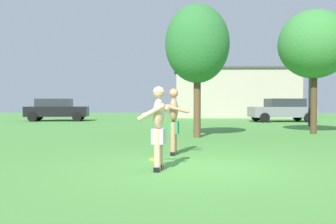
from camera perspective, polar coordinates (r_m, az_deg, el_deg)
The scene contains 10 objects.
ground_plane at distance 8.11m, azimuth 4.19°, elevation -8.15°, with size 80.00×80.00×0.00m, color #4C8E3D.
player_near at distance 9.93m, azimuth 0.89°, elevation -1.17°, with size 0.64×0.55×1.70m.
player_in_gray at distance 7.68m, azimuth -1.44°, elevation -1.79°, with size 0.62×0.65×1.68m.
frisbee at distance 9.15m, azimuth -1.89°, elevation -6.96°, with size 0.29×0.29×0.03m, color yellow.
car_black_near_post at distance 28.64m, azimuth -16.11°, elevation 0.38°, with size 4.48×2.43×1.58m.
car_gray_mid_lot at distance 27.56m, azimuth 16.51°, elevation 0.33°, with size 4.47×2.41×1.58m.
lamp_post at distance 23.11m, azimuth 20.17°, elevation 7.03°, with size 0.60×0.24×5.93m.
outbuilding_behind_lot at distance 35.76m, azimuth 9.60°, elevation 2.75°, with size 10.79×7.18×4.28m.
tree_left_field at distance 17.66m, azimuth 20.73°, elevation 9.27°, with size 3.01×3.01×5.23m.
tree_right_field at distance 14.95m, azimuth 4.33°, elevation 9.90°, with size 2.44×2.44×5.06m.
Camera 1 is at (-0.41, -7.98, 1.36)m, focal length 41.41 mm.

